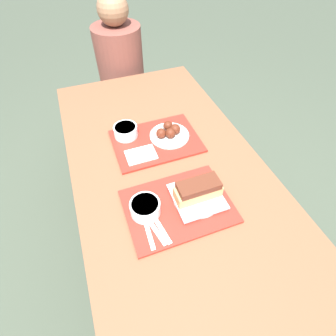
{
  "coord_description": "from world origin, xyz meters",
  "views": [
    {
      "loc": [
        -0.27,
        -0.7,
        1.64
      ],
      "look_at": [
        -0.02,
        -0.0,
        0.81
      ],
      "focal_mm": 28.0,
      "sensor_mm": 36.0,
      "label": 1
    }
  ],
  "objects": [
    {
      "name": "ground_plane",
      "position": [
        0.0,
        0.0,
        0.0
      ],
      "size": [
        12.0,
        12.0,
        0.0
      ],
      "primitive_type": "plane",
      "color": "#424C3D"
    },
    {
      "name": "picnic_table",
      "position": [
        0.0,
        0.0,
        0.67
      ],
      "size": [
        0.84,
        1.75,
        0.77
      ],
      "color": "brown",
      "rests_on": "ground_plane"
    },
    {
      "name": "plastic_spoon_near",
      "position": [
        -0.18,
        -0.23,
        0.78
      ],
      "size": [
        0.02,
        0.17,
        0.0
      ],
      "color": "white",
      "rests_on": "tray_near"
    },
    {
      "name": "tray_near",
      "position": [
        -0.04,
        -0.17,
        0.77
      ],
      "size": [
        0.41,
        0.3,
        0.01
      ],
      "color": "red",
      "rests_on": "picnic_table"
    },
    {
      "name": "wings_plate_far",
      "position": [
        0.07,
        0.22,
        0.8
      ],
      "size": [
        0.19,
        0.19,
        0.06
      ],
      "color": "white",
      "rests_on": "tray_far"
    },
    {
      "name": "plastic_fork_near",
      "position": [
        -0.16,
        -0.23,
        0.78
      ],
      "size": [
        0.05,
        0.17,
        0.0
      ],
      "color": "white",
      "rests_on": "tray_near"
    },
    {
      "name": "napkin_far",
      "position": [
        -0.1,
        0.14,
        0.78
      ],
      "size": [
        0.14,
        0.1,
        0.01
      ],
      "color": "white",
      "rests_on": "tray_far"
    },
    {
      "name": "bowl_coleslaw_near",
      "position": [
        -0.17,
        -0.16,
        0.81
      ],
      "size": [
        0.11,
        0.11,
        0.05
      ],
      "color": "white",
      "rests_on": "tray_near"
    },
    {
      "name": "brisket_sandwich_plate",
      "position": [
        0.04,
        -0.17,
        0.82
      ],
      "size": [
        0.19,
        0.19,
        0.1
      ],
      "color": "white",
      "rests_on": "tray_near"
    },
    {
      "name": "person_seated_across",
      "position": [
        0.03,
        1.09,
        0.77
      ],
      "size": [
        0.32,
        0.32,
        0.74
      ],
      "color": "brown",
      "rests_on": "picnic_bench_far"
    },
    {
      "name": "plastic_knife_near",
      "position": [
        -0.14,
        -0.23,
        0.78
      ],
      "size": [
        0.04,
        0.17,
        0.0
      ],
      "color": "white",
      "rests_on": "tray_near"
    },
    {
      "name": "tray_far",
      "position": [
        0.0,
        0.21,
        0.77
      ],
      "size": [
        0.41,
        0.3,
        0.01
      ],
      "color": "red",
      "rests_on": "picnic_table"
    },
    {
      "name": "bowl_coleslaw_far",
      "position": [
        -0.13,
        0.3,
        0.81
      ],
      "size": [
        0.11,
        0.11,
        0.05
      ],
      "color": "white",
      "rests_on": "tray_far"
    },
    {
      "name": "picnic_bench_far",
      "position": [
        0.0,
        1.09,
        0.38
      ],
      "size": [
        0.79,
        0.28,
        0.45
      ],
      "color": "brown",
      "rests_on": "ground_plane"
    }
  ]
}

